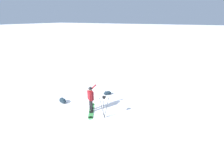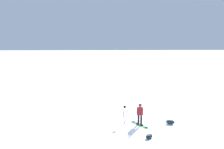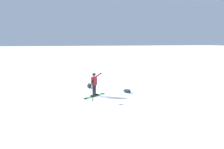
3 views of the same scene
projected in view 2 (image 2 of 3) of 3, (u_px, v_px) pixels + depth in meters
name	position (u px, v px, depth m)	size (l,w,h in m)	color
ground_plane	(147.00, 127.00, 17.05)	(300.00, 300.00, 0.00)	white
snowboarder	(140.00, 112.00, 17.30)	(0.75, 0.48, 1.65)	black
snowboard	(140.00, 125.00, 17.44)	(1.66, 1.12, 0.10)	#3F994C
gear_bag_large	(149.00, 136.00, 15.03)	(0.66, 0.65, 0.25)	#192833
camera_tripod	(125.00, 111.00, 17.52)	(0.54, 0.48, 1.39)	#262628
gear_bag_small	(170.00, 122.00, 17.60)	(0.46, 0.69, 0.32)	#192833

